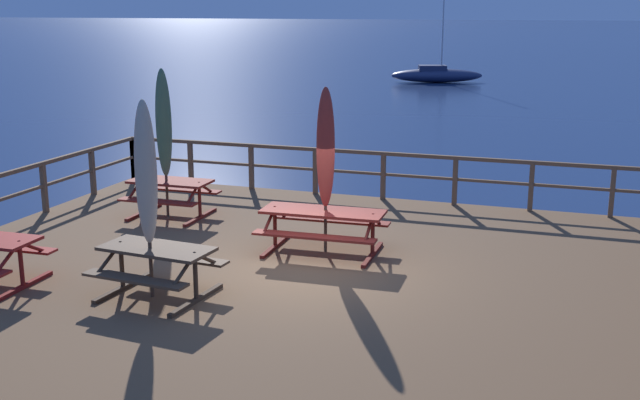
{
  "coord_description": "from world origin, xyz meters",
  "views": [
    {
      "loc": [
        4.28,
        -11.65,
        4.86
      ],
      "look_at": [
        0.0,
        0.8,
        1.62
      ],
      "focal_mm": 44.13,
      "sensor_mm": 36.0,
      "label": 1
    }
  ],
  "objects": [
    {
      "name": "ground_plane",
      "position": [
        0.0,
        0.0,
        0.0
      ],
      "size": [
        600.0,
        600.0,
        0.0
      ],
      "primitive_type": "plane",
      "color": "navy"
    },
    {
      "name": "wooden_deck",
      "position": [
        0.0,
        0.0,
        0.31
      ],
      "size": [
        13.26,
        10.68,
        0.62
      ],
      "primitive_type": "cube",
      "color": "brown",
      "rests_on": "ground"
    },
    {
      "name": "railing_waterside_far",
      "position": [
        -0.0,
        5.19,
        1.36
      ],
      "size": [
        13.06,
        0.1,
        1.09
      ],
      "color": "brown",
      "rests_on": "wooden_deck"
    },
    {
      "name": "picnic_table_mid_left",
      "position": [
        -3.79,
        2.31,
        1.17
      ],
      "size": [
        1.7,
        1.43,
        0.78
      ],
      "color": "maroon",
      "rests_on": "wooden_deck"
    },
    {
      "name": "picnic_table_front_right",
      "position": [
        -1.66,
        -1.86,
        1.17
      ],
      "size": [
        1.8,
        1.54,
        0.78
      ],
      "color": "brown",
      "rests_on": "wooden_deck"
    },
    {
      "name": "picnic_table_front_left",
      "position": [
        -0.01,
        1.0,
        1.18
      ],
      "size": [
        2.22,
        1.49,
        0.78
      ],
      "color": "maroon",
      "rests_on": "wooden_deck"
    },
    {
      "name": "patio_umbrella_tall_mid_left",
      "position": [
        -3.84,
        2.25,
        2.56
      ],
      "size": [
        0.32,
        0.32,
        3.06
      ],
      "color": "#4C3828",
      "rests_on": "wooden_deck"
    },
    {
      "name": "patio_umbrella_tall_back_right",
      "position": [
        -1.73,
        -1.93,
        2.51
      ],
      "size": [
        0.32,
        0.32,
        2.97
      ],
      "color": "#4C3828",
      "rests_on": "wooden_deck"
    },
    {
      "name": "patio_umbrella_short_back",
      "position": [
        0.02,
        1.05,
        2.48
      ],
      "size": [
        0.32,
        0.32,
        2.93
      ],
      "color": "#4C3828",
      "rests_on": "wooden_deck"
    },
    {
      "name": "sailboat_distant",
      "position": [
        -5.46,
        40.37,
        0.51
      ],
      "size": [
        6.23,
        3.45,
        7.72
      ],
      "color": "navy",
      "rests_on": "ground"
    }
  ]
}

